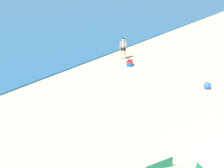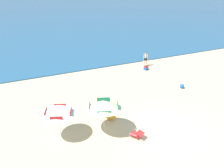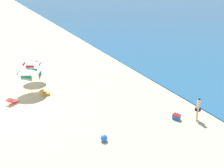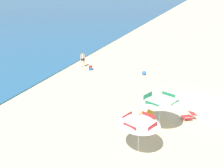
{
  "view_description": "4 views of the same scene",
  "coord_description": "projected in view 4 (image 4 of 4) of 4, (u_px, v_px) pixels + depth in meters",
  "views": [
    {
      "loc": [
        -7.95,
        0.41,
        6.9
      ],
      "look_at": [
        0.42,
        7.94,
        1.24
      ],
      "focal_mm": 40.31,
      "sensor_mm": 36.0,
      "label": 1
    },
    {
      "loc": [
        -8.72,
        -9.89,
        9.05
      ],
      "look_at": [
        -0.91,
        6.47,
        1.06
      ],
      "focal_mm": 37.47,
      "sensor_mm": 36.0,
      "label": 2
    },
    {
      "loc": [
        16.77,
        0.39,
        8.51
      ],
      "look_at": [
        0.77,
        7.72,
        1.5
      ],
      "focal_mm": 38.72,
      "sensor_mm": 36.0,
      "label": 3
    },
    {
      "loc": [
        -16.5,
        0.41,
        7.72
      ],
      "look_at": [
        0.06,
        6.36,
        0.88
      ],
      "focal_mm": 38.78,
      "sensor_mm": 36.0,
      "label": 4
    }
  ],
  "objects": [
    {
      "name": "lounge_chair_beside_umbrella",
      "position": [
        146.0,
        114.0,
        15.61
      ],
      "size": [
        0.59,
        0.88,
        0.51
      ],
      "color": "gold",
      "rests_on": "ground"
    },
    {
      "name": "cooler_box",
      "position": [
        91.0,
        68.0,
        25.02
      ],
      "size": [
        0.59,
        0.52,
        0.43
      ],
      "color": "#1E56A8",
      "rests_on": "ground"
    },
    {
      "name": "beach_umbrella_striped_second",
      "position": [
        140.0,
        119.0,
        11.7
      ],
      "size": [
        2.55,
        2.57,
        2.19
      ],
      "color": "silver",
      "rests_on": "ground"
    },
    {
      "name": "person_standing_near_shore",
      "position": [
        83.0,
        58.0,
        25.71
      ],
      "size": [
        0.41,
        0.41,
        1.66
      ],
      "color": "beige",
      "rests_on": "ground"
    },
    {
      "name": "ground_plane",
      "position": [
        196.0,
        107.0,
        17.14
      ],
      "size": [
        800.0,
        800.0,
        0.0
      ],
      "primitive_type": "plane",
      "color": "#D1BA8E"
    },
    {
      "name": "lounge_chair_under_umbrella",
      "position": [
        189.0,
        116.0,
        15.34
      ],
      "size": [
        0.87,
        1.0,
        0.5
      ],
      "color": "red",
      "rests_on": "ground"
    },
    {
      "name": "beach_ball",
      "position": [
        144.0,
        73.0,
        23.5
      ],
      "size": [
        0.42,
        0.42,
        0.42
      ],
      "primitive_type": "sphere",
      "color": "blue",
      "rests_on": "ground"
    },
    {
      "name": "beach_umbrella_striped_main",
      "position": [
        161.0,
        98.0,
        13.94
      ],
      "size": [
        3.54,
        3.54,
        2.34
      ],
      "color": "silver",
      "rests_on": "ground"
    }
  ]
}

